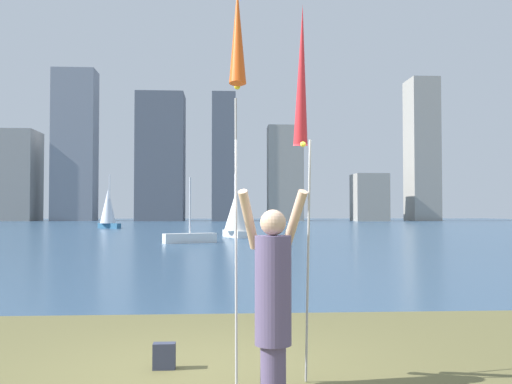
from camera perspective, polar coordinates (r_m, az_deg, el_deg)
The scene contains 15 objects.
ground at distance 57.35m, azimuth -3.75°, elevation -3.65°, with size 120.00×138.00×0.12m.
person at distance 5.79m, azimuth 1.69°, elevation -9.72°, with size 0.73×0.54×1.98m.
kite_flag_left at distance 5.63m, azimuth -1.85°, elevation 13.95°, with size 0.16×0.74×3.91m.
kite_flag_right at distance 6.43m, azimuth 4.53°, elevation 10.73°, with size 0.16×0.78×4.00m.
bag at distance 6.78m, azimuth -9.04°, elevation -15.67°, with size 0.25×0.14×0.29m.
sailboat_0 at distance 59.15m, azimuth -14.37°, elevation -1.51°, with size 2.59×2.43×5.36m.
sailboat_2 at distance 31.62m, azimuth -6.54°, elevation -4.47°, with size 2.92×1.66×3.57m.
sailboat_5 at distance 37.93m, azimuth -1.98°, elevation -2.16°, with size 2.00×3.25×4.19m.
skyline_tower_0 at distance 106.36m, azimuth -22.45°, elevation 1.49°, with size 6.57×7.46×15.31m.
skyline_tower_1 at distance 103.74m, azimuth -17.43°, elevation 4.42°, with size 7.10×4.83×25.80m.
skyline_tower_2 at distance 99.19m, azimuth -9.36°, elevation 3.37°, with size 7.90×7.13×21.43m.
skyline_tower_3 at distance 96.13m, azimuth -3.22°, elevation 3.44°, with size 3.85×4.66×21.19m.
skyline_tower_4 at distance 97.03m, azimuth 2.88°, elevation 1.84°, with size 5.82×3.87×15.93m.
skyline_tower_5 at distance 98.43m, azimuth 11.12°, elevation -0.54°, with size 5.43×5.72×7.84m.
skyline_tower_6 at distance 103.45m, azimuth 16.03°, elevation 4.00°, with size 4.67×5.98×24.29m.
Camera 1 is at (0.12, -6.37, 1.77)m, focal length 40.58 mm.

